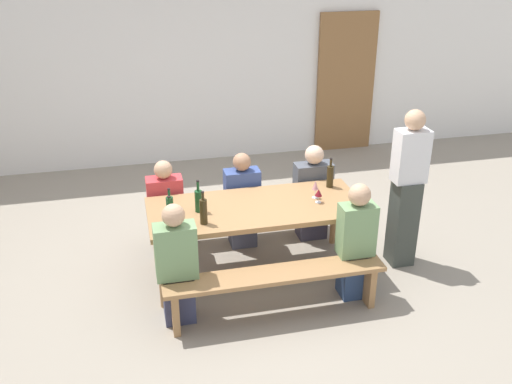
{
  "coord_description": "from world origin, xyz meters",
  "views": [
    {
      "loc": [
        -1.15,
        -4.92,
        3.25
      ],
      "look_at": [
        0.0,
        0.0,
        0.9
      ],
      "focal_mm": 40.62,
      "sensor_mm": 36.0,
      "label": 1
    }
  ],
  "objects_px": {
    "wine_bottle_1": "(199,200)",
    "wine_glass_0": "(315,186)",
    "wine_bottle_0": "(330,176)",
    "seated_guest_near_0": "(177,267)",
    "bench_far": "(241,209)",
    "wine_glass_1": "(319,193)",
    "seated_guest_far_0": "(166,211)",
    "bench_near": "(275,282)",
    "wine_bottle_3": "(204,211)",
    "wine_bottle_4": "(170,208)",
    "seated_guest_far_2": "(313,195)",
    "tasting_table": "(256,213)",
    "wine_bottle_2": "(170,217)",
    "wooden_door": "(346,83)",
    "seated_guest_near_1": "(356,243)",
    "standing_host": "(407,191)",
    "seated_guest_far_1": "(242,203)"
  },
  "relations": [
    {
      "from": "bench_far",
      "to": "seated_guest_near_0",
      "type": "xyz_separation_m",
      "value": [
        -0.85,
        -1.34,
        0.19
      ]
    },
    {
      "from": "bench_far",
      "to": "seated_guest_near_1",
      "type": "relative_size",
      "value": 1.72
    },
    {
      "from": "wooden_door",
      "to": "bench_near",
      "type": "relative_size",
      "value": 1.05
    },
    {
      "from": "wooden_door",
      "to": "seated_guest_near_0",
      "type": "distance_m",
      "value": 4.86
    },
    {
      "from": "wine_glass_0",
      "to": "wine_bottle_1",
      "type": "bearing_deg",
      "value": -178.45
    },
    {
      "from": "seated_guest_near_1",
      "to": "wine_bottle_4",
      "type": "bearing_deg",
      "value": 73.64
    },
    {
      "from": "wooden_door",
      "to": "wine_bottle_3",
      "type": "relative_size",
      "value": 6.49
    },
    {
      "from": "bench_far",
      "to": "wine_glass_1",
      "type": "relative_size",
      "value": 13.9
    },
    {
      "from": "standing_host",
      "to": "seated_guest_far_0",
      "type": "bearing_deg",
      "value": -17.61
    },
    {
      "from": "bench_near",
      "to": "bench_far",
      "type": "xyz_separation_m",
      "value": [
        0.0,
        1.49,
        0.0
      ]
    },
    {
      "from": "wine_bottle_1",
      "to": "wine_bottle_4",
      "type": "height_order",
      "value": "same"
    },
    {
      "from": "seated_guest_near_0",
      "to": "bench_near",
      "type": "bearing_deg",
      "value": -100.05
    },
    {
      "from": "wine_bottle_4",
      "to": "seated_guest_near_1",
      "type": "xyz_separation_m",
      "value": [
        1.65,
        -0.48,
        -0.31
      ]
    },
    {
      "from": "seated_guest_far_0",
      "to": "wine_bottle_3",
      "type": "bearing_deg",
      "value": 18.86
    },
    {
      "from": "wine_bottle_0",
      "to": "seated_guest_far_0",
      "type": "distance_m",
      "value": 1.76
    },
    {
      "from": "wine_bottle_4",
      "to": "standing_host",
      "type": "bearing_deg",
      "value": -1.0
    },
    {
      "from": "wine_bottle_4",
      "to": "seated_guest_far_2",
      "type": "distance_m",
      "value": 1.8
    },
    {
      "from": "seated_guest_far_1",
      "to": "wine_bottle_1",
      "type": "bearing_deg",
      "value": -43.09
    },
    {
      "from": "tasting_table",
      "to": "wine_bottle_0",
      "type": "relative_size",
      "value": 6.55
    },
    {
      "from": "wine_bottle_0",
      "to": "wine_glass_1",
      "type": "bearing_deg",
      "value": -125.76
    },
    {
      "from": "wine_bottle_1",
      "to": "wine_bottle_2",
      "type": "relative_size",
      "value": 1.02
    },
    {
      "from": "wooden_door",
      "to": "seated_guest_near_1",
      "type": "height_order",
      "value": "wooden_door"
    },
    {
      "from": "bench_near",
      "to": "seated_guest_far_0",
      "type": "bearing_deg",
      "value": 121.94
    },
    {
      "from": "tasting_table",
      "to": "seated_guest_near_0",
      "type": "height_order",
      "value": "seated_guest_near_0"
    },
    {
      "from": "wine_bottle_1",
      "to": "wine_glass_0",
      "type": "xyz_separation_m",
      "value": [
        1.17,
        0.03,
        0.01
      ]
    },
    {
      "from": "tasting_table",
      "to": "seated_guest_far_0",
      "type": "xyz_separation_m",
      "value": [
        -0.83,
        0.59,
        -0.18
      ]
    },
    {
      "from": "tasting_table",
      "to": "wine_bottle_0",
      "type": "distance_m",
      "value": 0.91
    },
    {
      "from": "wine_bottle_2",
      "to": "wine_glass_1",
      "type": "relative_size",
      "value": 2.18
    },
    {
      "from": "bench_far",
      "to": "wine_bottle_0",
      "type": "relative_size",
      "value": 6.24
    },
    {
      "from": "wine_glass_0",
      "to": "seated_guest_near_0",
      "type": "bearing_deg",
      "value": -156.43
    },
    {
      "from": "wooden_door",
      "to": "standing_host",
      "type": "distance_m",
      "value": 3.42
    },
    {
      "from": "standing_host",
      "to": "wooden_door",
      "type": "bearing_deg",
      "value": -100.77
    },
    {
      "from": "seated_guest_near_1",
      "to": "wine_glass_0",
      "type": "bearing_deg",
      "value": 16.72
    },
    {
      "from": "wine_bottle_0",
      "to": "seated_guest_far_1",
      "type": "xyz_separation_m",
      "value": [
        -0.87,
        0.33,
        -0.36
      ]
    },
    {
      "from": "wine_glass_0",
      "to": "seated_guest_far_0",
      "type": "bearing_deg",
      "value": 159.28
    },
    {
      "from": "wine_glass_1",
      "to": "seated_guest_far_1",
      "type": "height_order",
      "value": "seated_guest_far_1"
    },
    {
      "from": "wine_bottle_2",
      "to": "bench_near",
      "type": "bearing_deg",
      "value": -29.87
    },
    {
      "from": "wine_bottle_0",
      "to": "seated_guest_near_0",
      "type": "bearing_deg",
      "value": -153.15
    },
    {
      "from": "wine_bottle_2",
      "to": "seated_guest_far_2",
      "type": "distance_m",
      "value": 1.88
    },
    {
      "from": "wooden_door",
      "to": "seated_guest_near_0",
      "type": "height_order",
      "value": "wooden_door"
    },
    {
      "from": "seated_guest_near_0",
      "to": "seated_guest_far_1",
      "type": "xyz_separation_m",
      "value": [
        0.83,
        1.19,
        -0.04
      ]
    },
    {
      "from": "wine_bottle_4",
      "to": "seated_guest_far_2",
      "type": "relative_size",
      "value": 0.29
    },
    {
      "from": "wine_bottle_1",
      "to": "seated_guest_near_1",
      "type": "xyz_separation_m",
      "value": [
        1.37,
        -0.61,
        -0.31
      ]
    },
    {
      "from": "wine_bottle_2",
      "to": "wine_bottle_4",
      "type": "height_order",
      "value": "wine_bottle_4"
    },
    {
      "from": "seated_guest_near_1",
      "to": "bench_near",
      "type": "bearing_deg",
      "value": 100.5
    },
    {
      "from": "wooden_door",
      "to": "wine_bottle_2",
      "type": "xyz_separation_m",
      "value": [
        -3.0,
        -3.45,
        -0.19
      ]
    },
    {
      "from": "seated_guest_near_0",
      "to": "seated_guest_far_2",
      "type": "distance_m",
      "value": 2.02
    },
    {
      "from": "tasting_table",
      "to": "seated_guest_near_1",
      "type": "xyz_separation_m",
      "value": [
        0.81,
        -0.59,
        -0.12
      ]
    },
    {
      "from": "seated_guest_near_1",
      "to": "wine_bottle_2",
      "type": "bearing_deg",
      "value": 78.45
    },
    {
      "from": "wine_bottle_2",
      "to": "seated_guest_near_0",
      "type": "bearing_deg",
      "value": -89.01
    }
  ]
}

